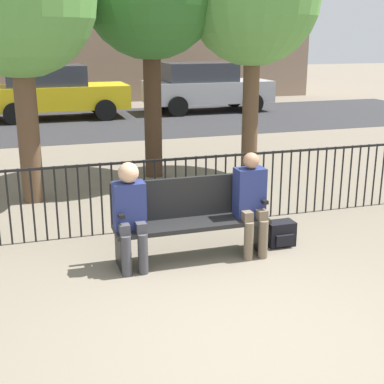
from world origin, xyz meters
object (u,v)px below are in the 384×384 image
(seated_person_1, at_px, (251,199))
(seated_person_0, at_px, (130,210))
(backpack, at_px, (280,234))
(tree_2, at_px, (17,0))
(park_bench, at_px, (190,216))
(parked_car_0, at_px, (55,91))
(tree_0, at_px, (254,0))
(parked_car_1, at_px, (205,86))

(seated_person_1, bearing_deg, seated_person_0, -179.97)
(backpack, relative_size, tree_2, 0.08)
(park_bench, xyz_separation_m, parked_car_0, (-0.73, 11.48, 0.35))
(tree_2, bearing_deg, parked_car_0, 83.83)
(backpack, bearing_deg, parked_car_0, 99.29)
(park_bench, relative_size, backpack, 5.25)
(tree_2, bearing_deg, seated_person_1, -51.25)
(parked_car_0, bearing_deg, tree_0, -70.22)
(tree_0, distance_m, parked_car_1, 8.81)
(tree_2, xyz_separation_m, parked_car_0, (0.94, 8.67, -2.12))
(seated_person_0, relative_size, parked_car_0, 0.28)
(park_bench, height_order, parked_car_0, parked_car_0)
(park_bench, relative_size, parked_car_0, 0.42)
(park_bench, bearing_deg, parked_car_0, 93.62)
(backpack, distance_m, parked_car_0, 11.68)
(seated_person_0, distance_m, tree_0, 5.13)
(backpack, height_order, tree_2, tree_2)
(seated_person_1, distance_m, tree_0, 4.48)
(parked_car_1, bearing_deg, seated_person_1, -106.52)
(park_bench, relative_size, tree_2, 0.43)
(tree_2, relative_size, parked_car_1, 0.98)
(backpack, xyz_separation_m, tree_2, (-2.82, 2.83, 2.81))
(park_bench, height_order, tree_2, tree_2)
(tree_2, bearing_deg, tree_0, 8.01)
(seated_person_1, relative_size, tree_0, 0.29)
(seated_person_0, distance_m, seated_person_1, 1.41)
(tree_0, bearing_deg, park_bench, -123.19)
(tree_0, xyz_separation_m, parked_car_0, (-2.92, 8.13, -2.21))
(seated_person_1, bearing_deg, backpack, 13.53)
(seated_person_1, xyz_separation_m, tree_2, (-2.36, 2.94, 2.29))
(seated_person_0, bearing_deg, tree_2, 107.93)
(parked_car_1, bearing_deg, park_bench, -109.79)
(tree_2, xyz_separation_m, parked_car_1, (5.86, 8.84, -2.12))
(seated_person_1, relative_size, backpack, 3.58)
(seated_person_1, bearing_deg, tree_0, 66.73)
(backpack, bearing_deg, parked_car_1, 75.41)
(park_bench, height_order, tree_0, tree_0)
(tree_0, height_order, parked_car_0, tree_0)
(seated_person_0, height_order, seated_person_1, seated_person_1)
(seated_person_1, bearing_deg, park_bench, 169.53)
(backpack, relative_size, parked_car_1, 0.08)
(seated_person_1, distance_m, tree_2, 4.41)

